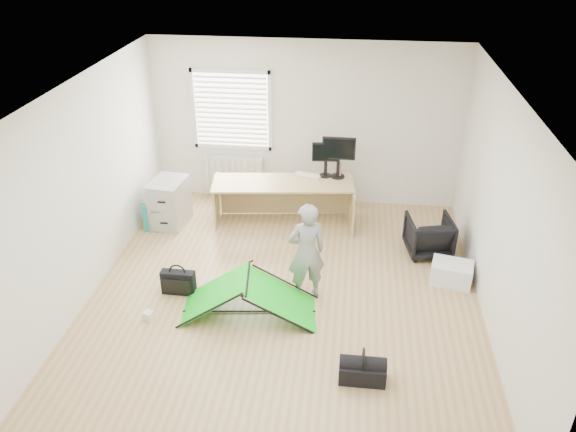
# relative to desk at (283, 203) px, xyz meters

# --- Properties ---
(ground) EXTENTS (5.50, 5.50, 0.00)m
(ground) POSITION_rel_desk_xyz_m (0.25, -1.84, -0.37)
(ground) COLOR tan
(ground) RESTS_ON ground
(back_wall) EXTENTS (5.00, 0.02, 2.70)m
(back_wall) POSITION_rel_desk_xyz_m (0.25, 0.91, 0.98)
(back_wall) COLOR silver
(back_wall) RESTS_ON ground
(window) EXTENTS (1.20, 0.06, 1.20)m
(window) POSITION_rel_desk_xyz_m (-0.95, 0.87, 1.18)
(window) COLOR silver
(window) RESTS_ON back_wall
(radiator) EXTENTS (1.00, 0.12, 0.60)m
(radiator) POSITION_rel_desk_xyz_m (-0.95, 0.83, 0.08)
(radiator) COLOR silver
(radiator) RESTS_ON back_wall
(desk) EXTENTS (2.22, 0.95, 0.73)m
(desk) POSITION_rel_desk_xyz_m (0.00, 0.00, 0.00)
(desk) COLOR tan
(desk) RESTS_ON ground
(filing_cabinet) EXTENTS (0.55, 0.69, 0.75)m
(filing_cabinet) POSITION_rel_desk_xyz_m (-1.77, -0.20, 0.01)
(filing_cabinet) COLOR #A5A8AA
(filing_cabinet) RESTS_ON ground
(monitor_left) EXTENTS (0.44, 0.12, 0.41)m
(monitor_left) POSITION_rel_desk_xyz_m (0.63, 0.30, 0.57)
(monitor_left) COLOR black
(monitor_left) RESTS_ON desk
(monitor_right) EXTENTS (0.51, 0.12, 0.49)m
(monitor_right) POSITION_rel_desk_xyz_m (0.82, 0.29, 0.61)
(monitor_right) COLOR black
(monitor_right) RESTS_ON desk
(keyboard) EXTENTS (0.44, 0.27, 0.02)m
(keyboard) POSITION_rel_desk_xyz_m (0.36, 0.27, 0.38)
(keyboard) COLOR beige
(keyboard) RESTS_ON desk
(thermos) EXTENTS (0.08, 0.08, 0.23)m
(thermos) POSITION_rel_desk_xyz_m (0.84, 0.31, 0.48)
(thermos) COLOR #AE6169
(thermos) RESTS_ON desk
(office_chair) EXTENTS (0.71, 0.72, 0.57)m
(office_chair) POSITION_rel_desk_xyz_m (2.19, -0.58, -0.08)
(office_chair) COLOR black
(office_chair) RESTS_ON ground
(person) EXTENTS (0.57, 0.48, 1.34)m
(person) POSITION_rel_desk_xyz_m (0.53, -1.82, 0.30)
(person) COLOR gray
(person) RESTS_ON ground
(kite) EXTENTS (1.73, 0.93, 0.51)m
(kite) POSITION_rel_desk_xyz_m (-0.13, -2.26, -0.11)
(kite) COLOR #13D11C
(kite) RESTS_ON ground
(storage_crate) EXTENTS (0.59, 0.47, 0.30)m
(storage_crate) POSITION_rel_desk_xyz_m (2.44, -1.30, -0.22)
(storage_crate) COLOR white
(storage_crate) RESTS_ON ground
(tote_bag) EXTENTS (0.39, 0.28, 0.42)m
(tote_bag) POSITION_rel_desk_xyz_m (-1.97, -0.38, -0.16)
(tote_bag) COLOR #1E837C
(tote_bag) RESTS_ON ground
(laptop_bag) EXTENTS (0.44, 0.14, 0.33)m
(laptop_bag) POSITION_rel_desk_xyz_m (-1.11, -1.97, -0.20)
(laptop_bag) COLOR black
(laptop_bag) RESTS_ON ground
(white_box) EXTENTS (0.13, 0.13, 0.11)m
(white_box) POSITION_rel_desk_xyz_m (-1.34, -2.53, -0.31)
(white_box) COLOR silver
(white_box) RESTS_ON ground
(duffel_bag) EXTENTS (0.49, 0.25, 0.22)m
(duffel_bag) POSITION_rel_desk_xyz_m (1.27, -3.23, -0.26)
(duffel_bag) COLOR black
(duffel_bag) RESTS_ON ground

